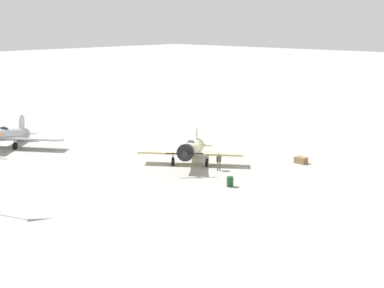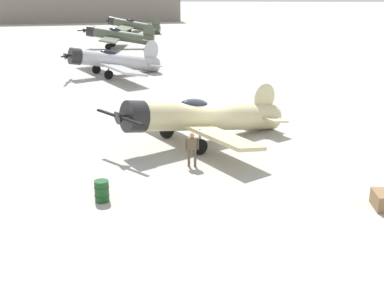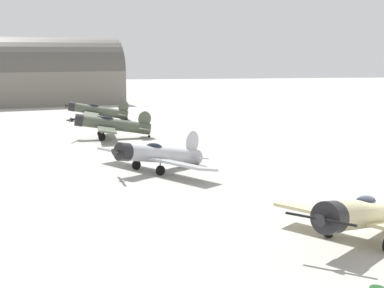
# 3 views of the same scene
# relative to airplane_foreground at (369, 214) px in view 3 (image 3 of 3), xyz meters

# --- Properties ---
(ground_plane) EXTENTS (400.00, 400.00, 0.00)m
(ground_plane) POSITION_rel_airplane_foreground_xyz_m (-0.29, 0.40, -1.39)
(ground_plane) COLOR #A8A59E
(airplane_foreground) EXTENTS (9.16, 9.93, 2.84)m
(airplane_foreground) POSITION_rel_airplane_foreground_xyz_m (0.00, 0.00, 0.00)
(airplane_foreground) COLOR beige
(airplane_foreground) RESTS_ON ground_plane
(airplane_mid_apron) EXTENTS (12.15, 9.35, 3.16)m
(airplane_mid_apron) POSITION_rel_airplane_foreground_xyz_m (-19.80, -8.75, -0.05)
(airplane_mid_apron) COLOR #B7BABF
(airplane_mid_apron) RESTS_ON ground_plane
(airplane_far_line) EXTENTS (10.15, 9.67, 3.17)m
(airplane_far_line) POSITION_rel_airplane_foreground_xyz_m (-39.35, -11.93, 0.24)
(airplane_far_line) COLOR #4C5442
(airplane_far_line) RESTS_ON ground_plane
(airplane_outer_stand) EXTENTS (13.54, 9.37, 2.98)m
(airplane_outer_stand) POSITION_rel_airplane_foreground_xyz_m (-58.96, -13.31, -0.01)
(airplane_outer_stand) COLOR #4C5442
(airplane_outer_stand) RESTS_ON ground_plane
(distant_hangar) EXTENTS (22.49, 40.88, 12.88)m
(distant_hangar) POSITION_rel_airplane_foreground_xyz_m (-86.66, -27.67, 3.94)
(distant_hangar) COLOR slate
(distant_hangar) RESTS_ON ground_plane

